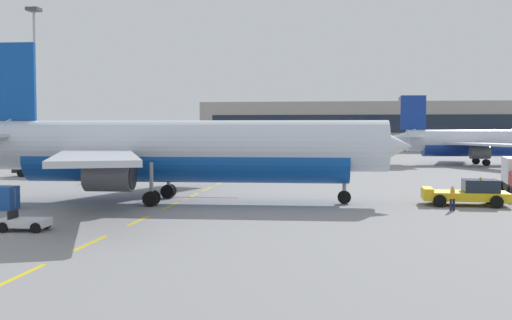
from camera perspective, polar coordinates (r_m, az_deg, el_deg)
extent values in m
plane|color=gray|center=(67.96, 16.05, -1.90)|extent=(400.00, 400.00, 0.00)
cube|color=yellow|center=(25.69, -20.85, -9.90)|extent=(0.24, 4.00, 0.01)
cube|color=yellow|center=(31.72, -14.93, -7.36)|extent=(0.24, 4.00, 0.01)
cube|color=yellow|center=(38.52, -10.71, -5.49)|extent=(0.24, 4.00, 0.01)
cube|color=yellow|center=(45.30, -7.86, -4.20)|extent=(0.24, 4.00, 0.01)
cube|color=yellow|center=(51.91, -5.83, -3.27)|extent=(0.24, 4.00, 0.01)
cube|color=yellow|center=(57.58, -4.47, -2.65)|extent=(0.24, 4.00, 0.01)
cube|color=yellow|center=(63.44, -3.33, -2.13)|extent=(0.24, 4.00, 0.01)
cube|color=yellow|center=(70.36, -2.24, -1.62)|extent=(0.24, 4.00, 0.01)
cube|color=yellow|center=(76.17, -1.48, -1.27)|extent=(0.24, 4.00, 0.01)
cube|color=yellow|center=(82.43, -0.78, -0.94)|extent=(0.24, 4.00, 0.01)
cube|color=yellow|center=(88.43, -0.20, -0.68)|extent=(0.24, 4.00, 0.01)
cube|color=yellow|center=(94.76, 0.33, -0.43)|extent=(0.24, 4.00, 0.01)
cube|color=yellow|center=(100.29, 0.73, -0.25)|extent=(0.24, 4.00, 0.01)
cube|color=yellow|center=(106.71, 1.15, -0.05)|extent=(0.24, 4.00, 0.01)
cube|color=yellow|center=(112.69, 1.50, 0.11)|extent=(0.24, 4.00, 0.01)
cube|color=#B21414|center=(50.76, -6.14, -3.42)|extent=(8.00, 0.40, 0.01)
cylinder|color=silver|center=(47.23, -6.44, 1.33)|extent=(30.22, 4.92, 3.80)
cylinder|color=#0F479E|center=(47.27, -6.43, 0.06)|extent=(24.61, 4.41, 3.50)
cone|color=silver|center=(46.51, 12.02, 1.26)|extent=(3.64, 3.85, 3.72)
cube|color=#192333|center=(46.39, 10.74, 2.09)|extent=(1.71, 2.91, 0.60)
cube|color=#0F479E|center=(52.07, -21.83, 6.68)|extent=(4.41, 0.52, 6.00)
cube|color=silver|center=(55.12, -20.87, 2.18)|extent=(3.44, 6.52, 0.24)
cube|color=#B7BCC6|center=(56.42, -8.60, 1.10)|extent=(9.60, 17.66, 0.36)
cube|color=#B7BCC6|center=(40.16, -14.52, 0.29)|extent=(10.68, 17.58, 0.36)
cylinder|color=#4C4F54|center=(53.63, -9.53, -0.56)|extent=(3.28, 2.22, 2.10)
cylinder|color=black|center=(53.23, -7.86, -0.57)|extent=(0.19, 1.79, 1.79)
cylinder|color=#4C4F54|center=(43.12, -13.32, -1.45)|extent=(3.28, 2.22, 2.10)
cylinder|color=black|center=(42.63, -11.28, -1.48)|extent=(0.19, 1.79, 1.79)
cylinder|color=gray|center=(46.40, 8.12, -1.77)|extent=(0.28, 0.28, 2.67)
cylinder|color=black|center=(46.53, 8.10, -3.40)|extent=(1.00, 0.32, 0.99)
cylinder|color=gray|center=(50.33, -8.04, -1.37)|extent=(0.28, 0.28, 2.61)
cylinder|color=black|center=(50.79, -7.94, -2.81)|extent=(1.11, 0.39, 1.10)
cylinder|color=black|center=(50.11, -8.12, -2.88)|extent=(1.11, 0.39, 1.10)
cylinder|color=gray|center=(45.31, -9.58, -1.86)|extent=(0.28, 0.28, 2.61)
cylinder|color=black|center=(45.77, -9.45, -3.45)|extent=(1.11, 0.39, 1.10)
cylinder|color=black|center=(45.10, -9.68, -3.55)|extent=(1.11, 0.39, 1.10)
cube|color=yellow|center=(47.70, 18.62, -3.13)|extent=(6.11, 3.04, 0.60)
cube|color=#192333|center=(47.80, 19.92, -2.23)|extent=(2.49, 2.23, 0.90)
cube|color=yellow|center=(47.33, 15.46, -2.61)|extent=(0.80, 2.55, 0.24)
sphere|color=orange|center=(47.76, 19.93, -1.58)|extent=(0.16, 0.16, 0.16)
cylinder|color=black|center=(46.09, 16.51, -3.61)|extent=(0.92, 0.44, 0.90)
cylinder|color=black|center=(48.86, 16.14, -3.24)|extent=(0.92, 0.44, 0.90)
cylinder|color=black|center=(46.69, 21.21, -3.61)|extent=(0.92, 0.44, 0.90)
cylinder|color=black|center=(49.42, 20.58, -3.24)|extent=(0.92, 0.44, 0.90)
cylinder|color=silver|center=(100.93, 20.91, 1.69)|extent=(26.25, 6.44, 3.29)
cylinder|color=navy|center=(100.95, 20.90, 1.18)|extent=(21.41, 5.58, 3.02)
cone|color=silver|center=(97.05, 13.34, 2.01)|extent=(3.95, 3.22, 2.79)
cube|color=navy|center=(97.41, 14.24, 4.25)|extent=(3.82, 0.77, 5.19)
cube|color=silver|center=(99.95, 13.50, 2.17)|extent=(3.42, 5.83, 0.21)
cube|color=silver|center=(94.56, 14.25, 2.12)|extent=(3.42, 5.83, 0.21)
cube|color=#B7BCC6|center=(106.80, 17.81, 1.58)|extent=(7.19, 15.25, 0.31)
cube|color=#B7BCC6|center=(92.85, 20.49, 1.35)|extent=(10.24, 15.03, 0.31)
cylinder|color=#4C4F54|center=(104.32, 18.15, 0.86)|extent=(2.97, 2.14, 1.82)
cylinder|color=black|center=(104.74, 18.87, 0.86)|extent=(0.29, 1.55, 1.54)
cylinder|color=#4C4F54|center=(95.29, 19.87, 0.64)|extent=(2.97, 2.14, 1.82)
cylinder|color=black|center=(95.76, 20.65, 0.64)|extent=(0.29, 1.55, 1.54)
cylinder|color=gray|center=(102.53, 19.55, 0.55)|extent=(0.24, 0.24, 2.26)
cylinder|color=black|center=(102.87, 19.48, -0.07)|extent=(0.98, 0.42, 0.95)
cylinder|color=black|center=(102.29, 19.59, -0.09)|extent=(0.98, 0.42, 0.95)
cylinder|color=gray|center=(98.29, 20.40, 0.44)|extent=(0.24, 0.24, 2.26)
cylinder|color=black|center=(98.63, 20.32, -0.21)|extent=(0.98, 0.42, 0.95)
cylinder|color=black|center=(98.06, 20.44, -0.23)|extent=(0.98, 0.42, 0.95)
cube|color=black|center=(75.82, -18.85, -0.89)|extent=(7.19, 3.02, 0.60)
cube|color=#194799|center=(77.01, -20.32, -0.22)|extent=(2.58, 2.51, 1.10)
cube|color=#192333|center=(77.64, -21.03, -0.14)|extent=(0.23, 1.92, 0.64)
cube|color=silver|center=(75.24, -18.23, 0.12)|extent=(4.96, 2.82, 2.10)
cylinder|color=black|center=(76.04, -20.76, -1.11)|extent=(0.98, 0.37, 0.96)
cylinder|color=black|center=(78.04, -19.78, -0.99)|extent=(0.98, 0.37, 0.96)
cylinder|color=black|center=(73.66, -17.85, -1.18)|extent=(0.98, 0.37, 0.96)
cylinder|color=black|center=(75.73, -16.92, -1.06)|extent=(0.98, 0.37, 0.96)
cylinder|color=black|center=(53.27, 22.22, -2.81)|extent=(0.40, 0.99, 0.96)
cylinder|color=black|center=(57.69, 21.67, -2.37)|extent=(0.40, 0.99, 0.96)
cube|color=black|center=(69.89, -11.90, -1.11)|extent=(2.92, 7.16, 0.60)
cube|color=silver|center=(72.07, -11.42, -0.30)|extent=(2.48, 2.55, 1.10)
cube|color=#192333|center=(73.17, -11.20, -0.18)|extent=(1.92, 0.21, 0.64)
cube|color=silver|center=(68.87, -12.12, -0.05)|extent=(2.75, 4.93, 2.10)
cylinder|color=black|center=(72.38, -12.35, -1.18)|extent=(0.35, 0.98, 0.96)
cylinder|color=black|center=(71.77, -10.50, -1.20)|extent=(0.35, 0.98, 0.96)
cylinder|color=black|center=(68.09, -13.36, -1.45)|extent=(0.35, 0.98, 0.96)
cylinder|color=black|center=(67.44, -11.41, -1.47)|extent=(0.35, 0.98, 0.96)
cube|color=silver|center=(36.42, -20.47, -5.39)|extent=(2.69, 1.57, 0.44)
cube|color=black|center=(36.64, -21.41, -4.73)|extent=(0.19, 1.13, 0.56)
cylinder|color=black|center=(36.72, -18.71, -5.58)|extent=(0.57, 0.22, 0.56)
cylinder|color=black|center=(35.45, -19.58, -5.90)|extent=(0.57, 0.22, 0.56)
cylinder|color=black|center=(37.45, -21.30, -5.46)|extent=(0.57, 0.22, 0.56)
cylinder|color=black|center=(36.21, -22.24, -5.76)|extent=(0.57, 0.22, 0.56)
cylinder|color=#191E38|center=(44.20, 17.46, -3.95)|extent=(0.16, 0.16, 0.84)
cylinder|color=#191E38|center=(44.34, 17.70, -3.93)|extent=(0.16, 0.16, 0.84)
cube|color=orange|center=(44.19, 17.59, -2.99)|extent=(0.37, 0.53, 0.63)
cube|color=silver|center=(44.18, 17.59, -2.95)|extent=(0.38, 0.55, 0.06)
sphere|color=tan|center=(44.15, 17.60, -2.44)|extent=(0.23, 0.23, 0.23)
cylinder|color=orange|center=(43.90, 17.48, -2.99)|extent=(0.09, 0.09, 0.57)
cylinder|color=orange|center=(44.47, 17.71, -2.92)|extent=(0.09, 0.09, 0.57)
cube|color=#194C9E|center=(46.32, -22.15, -3.24)|extent=(1.68, 1.64, 1.60)
cube|color=silver|center=(46.32, -22.15, -3.24)|extent=(1.62, 0.12, 1.36)
cylinder|color=slate|center=(96.67, -19.50, -0.36)|extent=(0.70, 0.70, 0.60)
cylinder|color=#9EA0A5|center=(96.69, -19.61, 6.15)|extent=(0.36, 0.36, 22.55)
cube|color=#3F3F44|center=(98.04, -19.73, 12.88)|extent=(1.80, 1.80, 0.50)
cube|color=#9E998E|center=(165.66, 9.79, 3.07)|extent=(81.65, 26.80, 12.05)
cube|color=#192333|center=(152.21, 9.99, 3.30)|extent=(75.12, 0.12, 4.34)
cube|color=gray|center=(166.72, 14.04, 5.37)|extent=(6.00, 5.00, 1.60)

